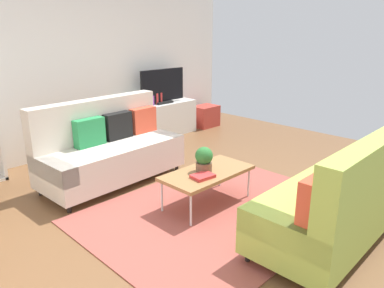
% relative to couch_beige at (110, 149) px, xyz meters
% --- Properties ---
extents(ground_plane, '(7.68, 7.68, 0.00)m').
position_rel_couch_beige_xyz_m(ground_plane, '(0.47, -1.28, -0.45)').
color(ground_plane, brown).
extents(wall_far, '(6.40, 0.12, 2.90)m').
position_rel_couch_beige_xyz_m(wall_far, '(0.47, 1.52, 1.00)').
color(wall_far, white).
rests_on(wall_far, ground_plane).
extents(area_rug, '(2.90, 2.20, 0.01)m').
position_rel_couch_beige_xyz_m(area_rug, '(0.34, -1.62, -0.45)').
color(area_rug, '#9E4C42').
rests_on(area_rug, ground_plane).
extents(couch_beige, '(1.94, 0.93, 1.10)m').
position_rel_couch_beige_xyz_m(couch_beige, '(0.00, 0.00, 0.00)').
color(couch_beige, beige).
rests_on(couch_beige, ground_plane).
extents(couch_green, '(1.91, 0.87, 1.10)m').
position_rel_couch_beige_xyz_m(couch_green, '(0.67, -2.85, -0.01)').
color(couch_green, '#A3BC4C').
rests_on(couch_green, ground_plane).
extents(coffee_table, '(1.10, 0.56, 0.42)m').
position_rel_couch_beige_xyz_m(coffee_table, '(0.39, -1.42, -0.06)').
color(coffee_table, '#9E7042').
rests_on(coffee_table, ground_plane).
extents(tv_console, '(1.40, 0.44, 0.64)m').
position_rel_couch_beige_xyz_m(tv_console, '(1.95, 1.18, -0.13)').
color(tv_console, silver).
rests_on(tv_console, ground_plane).
extents(tv, '(1.00, 0.20, 0.64)m').
position_rel_couch_beige_xyz_m(tv, '(1.95, 1.16, 0.50)').
color(tv, black).
rests_on(tv, tv_console).
extents(storage_trunk, '(0.52, 0.40, 0.44)m').
position_rel_couch_beige_xyz_m(storage_trunk, '(3.05, 1.08, -0.23)').
color(storage_trunk, '#B2382D').
rests_on(storage_trunk, ground_plane).
extents(potted_plant, '(0.20, 0.20, 0.29)m').
position_rel_couch_beige_xyz_m(potted_plant, '(0.36, -1.40, 0.12)').
color(potted_plant, brown).
rests_on(potted_plant, coffee_table).
extents(table_book_0, '(0.26, 0.21, 0.04)m').
position_rel_couch_beige_xyz_m(table_book_0, '(0.21, -1.52, -0.01)').
color(table_book_0, red).
rests_on(table_book_0, coffee_table).
extents(vase_0, '(0.11, 0.11, 0.16)m').
position_rel_couch_beige_xyz_m(vase_0, '(1.37, 1.23, 0.27)').
color(vase_0, '#33B29E').
rests_on(vase_0, tv_console).
extents(vase_1, '(0.09, 0.09, 0.16)m').
position_rel_couch_beige_xyz_m(vase_1, '(1.55, 1.23, 0.27)').
color(vase_1, '#4C72B2').
rests_on(vase_1, tv_console).
extents(bottle_0, '(0.05, 0.05, 0.18)m').
position_rel_couch_beige_xyz_m(bottle_0, '(1.69, 1.14, 0.28)').
color(bottle_0, purple).
rests_on(bottle_0, tv_console).
extents(bottle_1, '(0.05, 0.05, 0.21)m').
position_rel_couch_beige_xyz_m(bottle_1, '(1.79, 1.14, 0.29)').
color(bottle_1, red).
rests_on(bottle_1, tv_console).
extents(bottle_2, '(0.04, 0.04, 0.21)m').
position_rel_couch_beige_xyz_m(bottle_2, '(1.89, 1.14, 0.29)').
color(bottle_2, red).
rests_on(bottle_2, tv_console).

